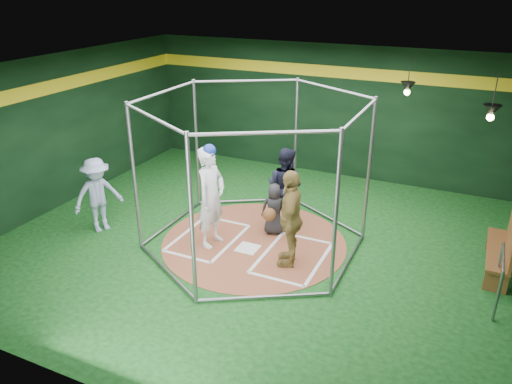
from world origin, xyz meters
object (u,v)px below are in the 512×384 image
at_px(batter_figure, 211,196).
at_px(visitor_leopard, 291,218).
at_px(umpire, 285,186).
at_px(dugout_bench, 505,246).

xyz_separation_m(batter_figure, visitor_leopard, (1.70, -0.03, -0.11)).
bearing_deg(umpire, visitor_leopard, 121.21).
xyz_separation_m(visitor_leopard, umpire, (-0.72, 1.52, -0.07)).
distance_m(visitor_leopard, umpire, 1.68).
bearing_deg(umpire, batter_figure, 62.41).
relative_size(batter_figure, dugout_bench, 1.22).
bearing_deg(batter_figure, umpire, 56.59).
bearing_deg(umpire, dugout_bench, -175.74).
distance_m(batter_figure, dugout_bench, 5.58).
bearing_deg(visitor_leopard, umpire, -170.58).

